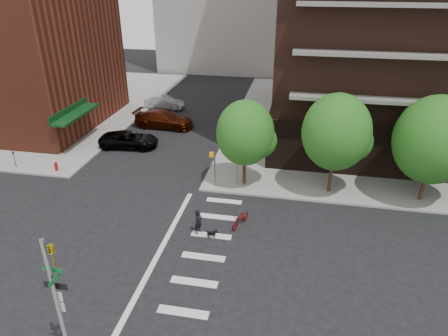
{
  "coord_description": "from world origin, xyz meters",
  "views": [
    {
      "loc": [
        7.36,
        -16.82,
        14.02
      ],
      "look_at": [
        3.0,
        6.0,
        2.5
      ],
      "focal_mm": 32.0,
      "sensor_mm": 36.0,
      "label": 1
    }
  ],
  "objects_px": {
    "parked_car_silver": "(165,102)",
    "parked_car_maroon": "(164,119)",
    "parked_car_black": "(129,140)",
    "fire_hydrant": "(56,166)",
    "scooter": "(240,219)",
    "traffic_signal": "(61,316)",
    "dog_walker": "(198,222)"
  },
  "relations": [
    {
      "from": "parked_car_silver",
      "to": "dog_walker",
      "type": "bearing_deg",
      "value": -153.29
    },
    {
      "from": "fire_hydrant",
      "to": "parked_car_black",
      "type": "height_order",
      "value": "parked_car_black"
    },
    {
      "from": "parked_car_maroon",
      "to": "scooter",
      "type": "bearing_deg",
      "value": -144.06
    },
    {
      "from": "traffic_signal",
      "to": "fire_hydrant",
      "type": "bearing_deg",
      "value": 123.26
    },
    {
      "from": "fire_hydrant",
      "to": "parked_car_silver",
      "type": "height_order",
      "value": "parked_car_silver"
    },
    {
      "from": "scooter",
      "to": "parked_car_black",
      "type": "bearing_deg",
      "value": 160.61
    },
    {
      "from": "parked_car_maroon",
      "to": "scooter",
      "type": "distance_m",
      "value": 18.44
    },
    {
      "from": "traffic_signal",
      "to": "parked_car_maroon",
      "type": "distance_m",
      "value": 26.85
    },
    {
      "from": "parked_car_black",
      "to": "parked_car_maroon",
      "type": "bearing_deg",
      "value": -20.34
    },
    {
      "from": "fire_hydrant",
      "to": "parked_car_maroon",
      "type": "relative_size",
      "value": 0.13
    },
    {
      "from": "fire_hydrant",
      "to": "parked_car_black",
      "type": "bearing_deg",
      "value": 57.84
    },
    {
      "from": "parked_car_silver",
      "to": "parked_car_maroon",
      "type": "bearing_deg",
      "value": -158.43
    },
    {
      "from": "traffic_signal",
      "to": "parked_car_maroon",
      "type": "bearing_deg",
      "value": 100.83
    },
    {
      "from": "parked_car_maroon",
      "to": "dog_walker",
      "type": "bearing_deg",
      "value": -152.23
    },
    {
      "from": "traffic_signal",
      "to": "fire_hydrant",
      "type": "distance_m",
      "value": 18.42
    },
    {
      "from": "parked_car_black",
      "to": "parked_car_maroon",
      "type": "distance_m",
      "value": 5.51
    },
    {
      "from": "traffic_signal",
      "to": "parked_car_maroon",
      "type": "xyz_separation_m",
      "value": [
        -5.03,
        26.31,
        -1.85
      ]
    },
    {
      "from": "fire_hydrant",
      "to": "scooter",
      "type": "height_order",
      "value": "scooter"
    },
    {
      "from": "traffic_signal",
      "to": "parked_car_black",
      "type": "height_order",
      "value": "traffic_signal"
    },
    {
      "from": "fire_hydrant",
      "to": "parked_car_maroon",
      "type": "distance_m",
      "value": 12.1
    },
    {
      "from": "traffic_signal",
      "to": "parked_car_silver",
      "type": "relative_size",
      "value": 1.37
    },
    {
      "from": "scooter",
      "to": "dog_walker",
      "type": "relative_size",
      "value": 1.13
    },
    {
      "from": "parked_car_silver",
      "to": "dog_walker",
      "type": "relative_size",
      "value": 2.75
    },
    {
      "from": "traffic_signal",
      "to": "parked_car_maroon",
      "type": "relative_size",
      "value": 1.03
    },
    {
      "from": "dog_walker",
      "to": "traffic_signal",
      "type": "bearing_deg",
      "value": -171.98
    },
    {
      "from": "parked_car_maroon",
      "to": "parked_car_silver",
      "type": "height_order",
      "value": "parked_car_maroon"
    },
    {
      "from": "traffic_signal",
      "to": "fire_hydrant",
      "type": "height_order",
      "value": "traffic_signal"
    },
    {
      "from": "parked_car_black",
      "to": "fire_hydrant",
      "type": "bearing_deg",
      "value": 142.44
    },
    {
      "from": "scooter",
      "to": "traffic_signal",
      "type": "bearing_deg",
      "value": -92.48
    },
    {
      "from": "traffic_signal",
      "to": "dog_walker",
      "type": "height_order",
      "value": "traffic_signal"
    },
    {
      "from": "parked_car_silver",
      "to": "scooter",
      "type": "height_order",
      "value": "parked_car_silver"
    },
    {
      "from": "fire_hydrant",
      "to": "parked_car_black",
      "type": "xyz_separation_m",
      "value": [
        3.58,
        5.69,
        0.15
      ]
    }
  ]
}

